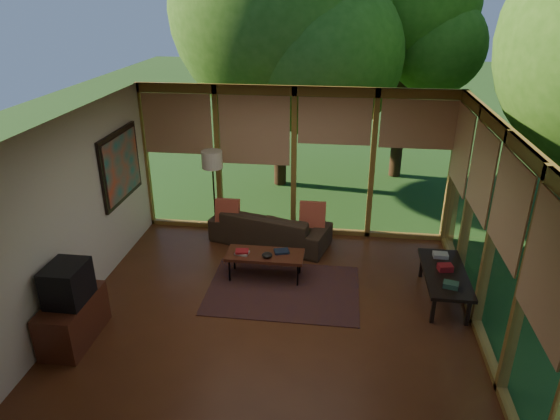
# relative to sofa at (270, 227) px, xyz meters

# --- Properties ---
(floor) EXTENTS (5.50, 5.50, 0.00)m
(floor) POSITION_rel_sofa_xyz_m (0.36, -2.00, -0.30)
(floor) COLOR #5C2F18
(floor) RESTS_ON ground
(ceiling) EXTENTS (5.50, 5.50, 0.00)m
(ceiling) POSITION_rel_sofa_xyz_m (0.36, -2.00, 2.40)
(ceiling) COLOR silver
(ceiling) RESTS_ON ground
(wall_left) EXTENTS (0.04, 5.00, 2.70)m
(wall_left) POSITION_rel_sofa_xyz_m (-2.39, -2.00, 1.05)
(wall_left) COLOR beige
(wall_left) RESTS_ON ground
(wall_front) EXTENTS (5.50, 0.04, 2.70)m
(wall_front) POSITION_rel_sofa_xyz_m (0.36, -4.50, 1.05)
(wall_front) COLOR beige
(wall_front) RESTS_ON ground
(window_wall_back) EXTENTS (5.50, 0.12, 2.70)m
(window_wall_back) POSITION_rel_sofa_xyz_m (0.36, 0.50, 1.05)
(window_wall_back) COLOR olive
(window_wall_back) RESTS_ON ground
(window_wall_right) EXTENTS (0.12, 5.00, 2.70)m
(window_wall_right) POSITION_rel_sofa_xyz_m (3.11, -2.00, 1.05)
(window_wall_right) COLOR olive
(window_wall_right) RESTS_ON ground
(tree_nw) EXTENTS (4.59, 4.59, 6.08)m
(tree_nw) POSITION_rel_sofa_xyz_m (-0.20, 3.04, 3.48)
(tree_nw) COLOR #332012
(tree_nw) RESTS_ON ground
(tree_ne) EXTENTS (2.94, 2.94, 5.38)m
(tree_ne) POSITION_rel_sofa_xyz_m (2.50, 3.98, 3.58)
(tree_ne) COLOR #332012
(tree_ne) RESTS_ON ground
(rug) EXTENTS (2.27, 1.61, 0.01)m
(rug) POSITION_rel_sofa_xyz_m (0.42, -1.52, -0.30)
(rug) COLOR brown
(rug) RESTS_ON floor
(sofa) EXTENTS (2.22, 1.33, 0.61)m
(sofa) POSITION_rel_sofa_xyz_m (0.00, 0.00, 0.00)
(sofa) COLOR #38291C
(sofa) RESTS_ON floor
(pillow_left) EXTENTS (0.42, 0.22, 0.44)m
(pillow_left) POSITION_rel_sofa_xyz_m (-0.75, -0.05, 0.29)
(pillow_left) COLOR maroon
(pillow_left) RESTS_ON sofa
(pillow_right) EXTENTS (0.45, 0.24, 0.47)m
(pillow_right) POSITION_rel_sofa_xyz_m (0.75, -0.05, 0.30)
(pillow_right) COLOR maroon
(pillow_right) RESTS_ON sofa
(ct_book_lower) EXTENTS (0.23, 0.19, 0.03)m
(ct_book_lower) POSITION_rel_sofa_xyz_m (-0.26, -1.25, 0.14)
(ct_book_lower) COLOR #A9A399
(ct_book_lower) RESTS_ON coffee_table
(ct_book_upper) EXTENTS (0.22, 0.18, 0.03)m
(ct_book_upper) POSITION_rel_sofa_xyz_m (-0.26, -1.25, 0.17)
(ct_book_upper) COLOR maroon
(ct_book_upper) RESTS_ON coffee_table
(ct_book_side) EXTENTS (0.26, 0.23, 0.03)m
(ct_book_side) POSITION_rel_sofa_xyz_m (0.34, -1.12, 0.14)
(ct_book_side) COLOR black
(ct_book_side) RESTS_ON coffee_table
(ct_bowl) EXTENTS (0.16, 0.16, 0.07)m
(ct_bowl) POSITION_rel_sofa_xyz_m (0.14, -1.30, 0.16)
(ct_bowl) COLOR black
(ct_bowl) RESTS_ON coffee_table
(media_cabinet) EXTENTS (0.50, 1.00, 0.60)m
(media_cabinet) POSITION_rel_sofa_xyz_m (-2.11, -3.01, -0.00)
(media_cabinet) COLOR #532416
(media_cabinet) RESTS_ON floor
(television) EXTENTS (0.45, 0.55, 0.50)m
(television) POSITION_rel_sofa_xyz_m (-2.09, -3.01, 0.55)
(television) COLOR black
(television) RESTS_ON media_cabinet
(console_book_a) EXTENTS (0.23, 0.19, 0.07)m
(console_book_a) POSITION_rel_sofa_xyz_m (2.76, -1.86, 0.19)
(console_book_a) COLOR #2D4E3D
(console_book_a) RESTS_ON side_console
(console_book_b) EXTENTS (0.22, 0.18, 0.09)m
(console_book_b) POSITION_rel_sofa_xyz_m (2.76, -1.41, 0.20)
(console_book_b) COLOR maroon
(console_book_b) RESTS_ON side_console
(console_book_c) EXTENTS (0.22, 0.16, 0.06)m
(console_book_c) POSITION_rel_sofa_xyz_m (2.76, -1.01, 0.18)
(console_book_c) COLOR #A9A399
(console_book_c) RESTS_ON side_console
(floor_lamp) EXTENTS (0.36, 0.36, 1.65)m
(floor_lamp) POSITION_rel_sofa_xyz_m (-1.01, 0.06, 1.10)
(floor_lamp) COLOR black
(floor_lamp) RESTS_ON floor
(coffee_table) EXTENTS (1.20, 0.50, 0.43)m
(coffee_table) POSITION_rel_sofa_xyz_m (0.09, -1.20, 0.09)
(coffee_table) COLOR #532416
(coffee_table) RESTS_ON floor
(side_console) EXTENTS (0.60, 1.40, 0.46)m
(side_console) POSITION_rel_sofa_xyz_m (2.76, -1.46, 0.11)
(side_console) COLOR black
(side_console) RESTS_ON floor
(wall_painting) EXTENTS (0.06, 1.35, 1.15)m
(wall_painting) POSITION_rel_sofa_xyz_m (-2.35, -0.60, 1.25)
(wall_painting) COLOR black
(wall_painting) RESTS_ON wall_left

